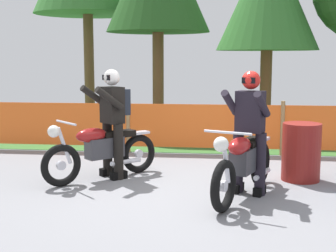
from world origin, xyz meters
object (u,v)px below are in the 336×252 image
motorcycle_trailing (101,150)px  rider_trailing (113,117)px  rider_lead (250,125)px  motorcycle_lead (244,163)px  oil_drum (301,152)px

motorcycle_trailing → rider_trailing: 0.54m
rider_lead → rider_trailing: 2.17m
motorcycle_trailing → rider_lead: (2.21, -0.53, 0.49)m
motorcycle_trailing → rider_lead: 2.33m
motorcycle_lead → rider_trailing: 2.22m
rider_trailing → oil_drum: 2.94m
rider_trailing → oil_drum: rider_trailing is taller
rider_lead → rider_trailing: same height
motorcycle_lead → motorcycle_trailing: bearing=-86.8°
rider_lead → rider_trailing: (-2.06, 0.68, 0.00)m
motorcycle_trailing → motorcycle_lead: bearing=115.9°
motorcycle_lead → oil_drum: (0.91, 1.03, -0.04)m
motorcycle_trailing → oil_drum: 3.06m
motorcycle_trailing → rider_lead: size_ratio=0.88×
rider_lead → rider_trailing: bearing=-86.0°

